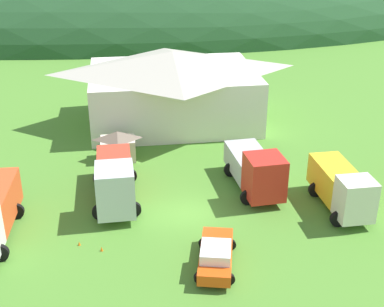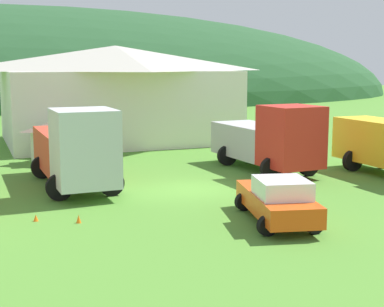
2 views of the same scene
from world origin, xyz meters
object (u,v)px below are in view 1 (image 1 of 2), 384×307
play_shed_cream (118,145)px  crane_truck_red (256,169)px  traffic_cone_near_pickup (102,251)px  traffic_cone_mid_row (79,245)px  tow_truck_silver (115,180)px  depot_building (173,86)px  heavy_rig_striped (342,187)px  service_pickup_orange (216,255)px

play_shed_cream → crane_truck_red: size_ratio=0.40×
traffic_cone_near_pickup → traffic_cone_mid_row: (-1.38, 0.80, 0.00)m
tow_truck_silver → play_shed_cream: bearing=177.0°
play_shed_cream → traffic_cone_mid_row: bearing=-102.1°
crane_truck_red → traffic_cone_near_pickup: bearing=-65.1°
depot_building → play_shed_cream: 9.92m
play_shed_cream → heavy_rig_striped: heavy_rig_striped is taller
heavy_rig_striped → traffic_cone_near_pickup: (-16.25, -2.69, -1.73)m
depot_building → tow_truck_silver: depot_building is taller
depot_building → heavy_rig_striped: 20.68m
service_pickup_orange → traffic_cone_near_pickup: size_ratio=8.72×
heavy_rig_striped → traffic_cone_mid_row: (-17.64, -1.89, -1.73)m
crane_truck_red → traffic_cone_mid_row: (-12.49, -5.28, -1.75)m
crane_truck_red → service_pickup_orange: (-4.51, -8.59, -0.92)m
depot_building → tow_truck_silver: (-5.73, -15.19, -1.73)m
play_shed_cream → depot_building: bearing=55.6°
depot_building → tow_truck_silver: 16.33m
play_shed_cream → traffic_cone_near_pickup: bearing=-95.4°
heavy_rig_striped → traffic_cone_near_pickup: bearing=-81.6°
tow_truck_silver → traffic_cone_near_pickup: (-0.95, -5.74, -1.82)m
depot_building → tow_truck_silver: size_ratio=2.01×
crane_truck_red → tow_truck_silver: bearing=-91.9°
depot_building → heavy_rig_striped: (9.56, -18.24, -1.82)m
heavy_rig_striped → traffic_cone_mid_row: size_ratio=13.36×
crane_truck_red → play_shed_cream: bearing=-128.6°
traffic_cone_near_pickup → crane_truck_red: bearing=28.7°
tow_truck_silver → crane_truck_red: tow_truck_silver is taller
depot_building → heavy_rig_striped: bearing=-62.3°
heavy_rig_striped → service_pickup_orange: (-9.65, -5.20, -0.91)m
depot_building → crane_truck_red: bearing=-73.4°
depot_building → service_pickup_orange: (-0.09, -23.44, -2.72)m
heavy_rig_striped → service_pickup_orange: bearing=-62.7°
crane_truck_red → traffic_cone_mid_row: crane_truck_red is taller
depot_building → crane_truck_red: depot_building is taller
heavy_rig_striped → tow_truck_silver: bearing=-102.2°
depot_building → traffic_cone_near_pickup: bearing=-107.7°
play_shed_cream → heavy_rig_striped: 18.21m
tow_truck_silver → service_pickup_orange: size_ratio=1.61×
play_shed_cream → crane_truck_red: crane_truck_red is taller
heavy_rig_striped → traffic_cone_mid_row: bearing=-84.8°
heavy_rig_striped → traffic_cone_near_pickup: heavy_rig_striped is taller
heavy_rig_striped → service_pickup_orange: 11.00m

